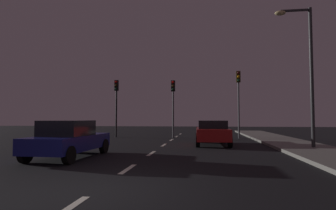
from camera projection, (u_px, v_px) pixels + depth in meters
name	position (u px, v px, depth m)	size (l,w,h in m)	color
ground_plane	(154.00, 152.00, 12.76)	(80.00, 80.00, 0.00)	black
sidewalk_curb_right	(322.00, 153.00, 11.77)	(3.00, 40.00, 0.15)	gray
lane_stripe_nearest	(66.00, 210.00, 4.64)	(0.16, 1.60, 0.01)	silver
lane_stripe_second	(128.00, 169.00, 8.40)	(0.16, 1.60, 0.01)	silver
lane_stripe_third	(151.00, 153.00, 12.16)	(0.16, 1.60, 0.01)	silver
lane_stripe_fourth	(164.00, 145.00, 15.92)	(0.16, 1.60, 0.01)	silver
lane_stripe_fifth	(171.00, 140.00, 19.69)	(0.16, 1.60, 0.01)	silver
lane_stripe_sixth	(177.00, 136.00, 23.45)	(0.16, 1.60, 0.01)	silver
lane_stripe_seventh	(180.00, 134.00, 27.21)	(0.16, 1.60, 0.01)	silver
traffic_signal_left	(116.00, 97.00, 22.77)	(0.32, 0.38, 4.84)	black
traffic_signal_center	(173.00, 97.00, 22.12)	(0.32, 0.38, 4.72)	#4C4C51
traffic_signal_right	(239.00, 91.00, 21.45)	(0.32, 0.38, 5.37)	#4C4C51
car_stopped_ahead	(212.00, 132.00, 16.07)	(2.06, 4.08, 1.46)	#B21919
car_adjacent_lane	(69.00, 139.00, 10.84)	(1.97, 4.21, 1.50)	navy
street_lamp_right	(306.00, 64.00, 13.63)	(1.83, 0.36, 7.26)	#2D2D30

